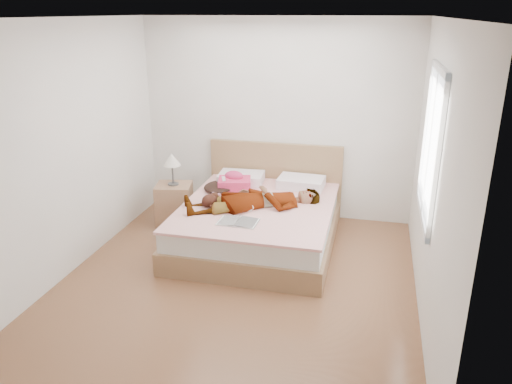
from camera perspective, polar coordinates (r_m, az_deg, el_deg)
ground at (r=5.26m, az=-2.21°, el=-10.30°), size 4.00×4.00×0.00m
woman at (r=5.79m, az=-0.14°, el=-0.52°), size 1.73×1.26×0.22m
hair at (r=6.37m, az=-4.16°, el=0.64°), size 0.43×0.51×0.07m
phone at (r=6.27m, az=-3.71°, el=1.52°), size 0.07×0.09×0.05m
room_shell at (r=4.83m, az=19.36°, el=5.05°), size 4.00×4.00×4.00m
bed at (r=6.03m, az=0.41°, el=-3.20°), size 1.80×2.08×1.00m
towel at (r=6.38m, az=-2.48°, el=1.18°), size 0.47×0.41×0.21m
magazine at (r=5.37m, az=-2.08°, el=-3.41°), size 0.44×0.29×0.03m
coffee_mug at (r=5.68m, az=-0.79°, el=-1.71°), size 0.11×0.10×0.08m
plush_toy at (r=5.82m, az=-5.24°, el=-0.90°), size 0.22×0.28×0.14m
nightstand at (r=6.59m, az=-9.32°, el=-1.03°), size 0.52×0.48×0.96m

